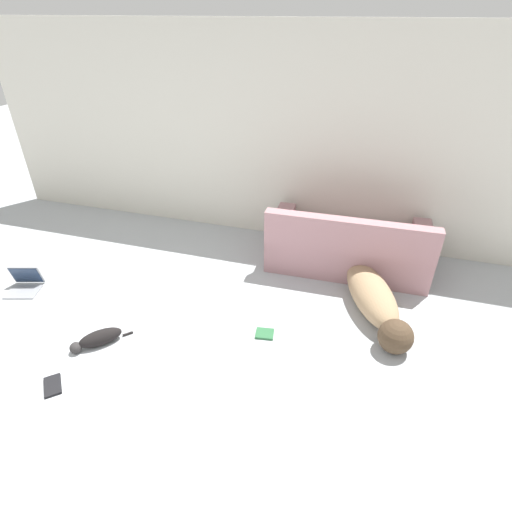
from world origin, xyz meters
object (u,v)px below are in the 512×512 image
(laptop_open, at_px, (25,282))
(book_green, at_px, (265,334))
(cat, at_px, (98,339))
(dog, at_px, (375,301))
(book_black, at_px, (53,386))
(couch, at_px, (347,248))

(laptop_open, distance_m, book_green, 2.71)
(cat, relative_size, laptop_open, 1.10)
(dog, bearing_deg, laptop_open, -102.46)
(book_black, bearing_deg, book_green, 35.91)
(couch, xyz_separation_m, cat, (-2.02, -1.98, -0.18))
(book_green, bearing_deg, laptop_open, -179.25)
(cat, bearing_deg, book_black, 36.48)
(cat, bearing_deg, book_green, 155.70)
(couch, height_order, book_black, couch)
(dog, relative_size, cat, 3.46)
(book_green, bearing_deg, couch, 67.00)
(book_green, bearing_deg, cat, -158.53)
(dog, bearing_deg, cat, -86.30)
(dog, bearing_deg, book_green, -80.00)
(dog, relative_size, book_black, 6.17)
(dog, distance_m, book_green, 1.15)
(couch, bearing_deg, cat, 43.04)
(couch, height_order, cat, couch)
(cat, height_order, book_black, cat)
(laptop_open, xyz_separation_m, book_green, (2.71, 0.04, -0.07))
(dog, distance_m, laptop_open, 3.74)
(book_black, bearing_deg, dog, 34.60)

